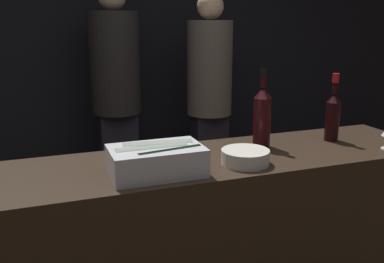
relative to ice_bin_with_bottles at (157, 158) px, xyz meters
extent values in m
cube|color=black|center=(0.20, 2.28, 0.35)|extent=(6.40, 0.06, 2.80)
cube|color=#2D2116|center=(0.20, 0.11, -0.56)|extent=(2.30, 0.54, 0.98)
cube|color=silver|center=(0.00, 0.00, -0.01)|extent=(0.36, 0.23, 0.11)
cylinder|color=black|center=(0.04, -0.05, 0.02)|extent=(0.26, 0.10, 0.06)
cylinder|color=#9EA899|center=(-0.02, 0.00, 0.02)|extent=(0.28, 0.07, 0.07)
cylinder|color=#9EA899|center=(0.02, 0.05, 0.02)|extent=(0.29, 0.11, 0.07)
cylinder|color=silver|center=(0.38, -0.01, -0.03)|extent=(0.20, 0.20, 0.06)
cylinder|color=gray|center=(0.38, -0.01, -0.01)|extent=(0.17, 0.17, 0.01)
cylinder|color=silver|center=(0.12, 0.22, -0.03)|extent=(0.08, 0.08, 0.06)
sphere|color=#F9D67F|center=(0.12, 0.22, -0.03)|extent=(0.03, 0.03, 0.03)
cylinder|color=black|center=(0.95, 0.17, 0.03)|extent=(0.07, 0.07, 0.19)
cone|color=black|center=(0.95, 0.17, 0.15)|extent=(0.07, 0.07, 0.04)
cylinder|color=black|center=(0.95, 0.17, 0.22)|extent=(0.03, 0.03, 0.10)
cylinder|color=red|center=(0.95, 0.17, 0.25)|extent=(0.03, 0.03, 0.05)
cylinder|color=black|center=(0.57, 0.19, 0.05)|extent=(0.08, 0.08, 0.23)
cone|color=black|center=(0.57, 0.19, 0.20)|extent=(0.08, 0.08, 0.05)
cylinder|color=black|center=(0.57, 0.19, 0.27)|extent=(0.03, 0.03, 0.09)
cylinder|color=black|center=(0.57, 0.19, 0.29)|extent=(0.03, 0.03, 0.04)
cube|color=black|center=(0.17, 1.79, -0.62)|extent=(0.29, 0.21, 0.86)
cylinder|color=black|center=(0.17, 1.79, 0.20)|extent=(0.39, 0.39, 0.78)
cube|color=black|center=(0.90, 1.65, -0.64)|extent=(0.27, 0.20, 0.82)
cylinder|color=#60564C|center=(0.90, 1.65, 0.15)|extent=(0.36, 0.36, 0.75)
sphere|color=beige|center=(0.90, 1.65, 0.63)|extent=(0.21, 0.21, 0.21)
camera|label=1|loc=(-0.42, -1.53, 0.52)|focal=40.00mm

